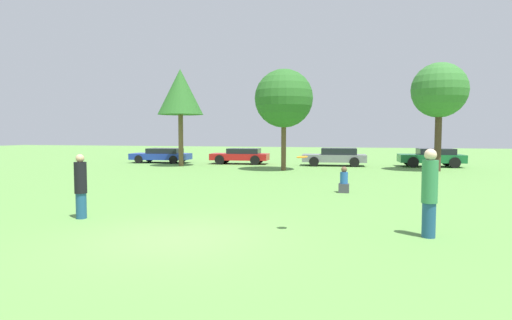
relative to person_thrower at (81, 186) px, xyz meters
name	(u,v)px	position (x,y,z in m)	size (l,w,h in m)	color
ground_plane	(176,237)	(3.26, -1.22, -0.86)	(120.00, 120.00, 0.00)	#5B8E42
person_thrower	(81,186)	(0.00, 0.00, 0.00)	(0.31, 0.31, 1.69)	navy
person_catcher	(429,192)	(8.55, 0.07, 0.12)	(0.33, 0.33, 1.91)	navy
frisbee	(302,157)	(5.84, -0.21, 0.85)	(0.25, 0.25, 0.05)	orange
bystander_sitting	(344,182)	(6.54, 6.55, -0.44)	(0.39, 0.32, 0.99)	#3F3F47
tree_0	(180,92)	(-4.75, 16.92, 4.16)	(3.08, 3.08, 6.60)	brown
tree_1	(284,99)	(2.66, 15.29, 3.45)	(3.49, 3.49, 6.08)	brown
tree_2	(439,91)	(11.59, 16.99, 3.87)	(3.21, 3.21, 6.38)	#473323
parked_car_blue	(162,155)	(-7.52, 19.60, -0.26)	(4.52, 2.18, 1.11)	#1E389E
parked_car_red	(241,155)	(-1.34, 19.88, -0.23)	(4.29, 2.01, 1.14)	red
parked_car_grey	(335,156)	(5.50, 19.79, -0.21)	(4.40, 2.14, 1.23)	slate
parked_car_green	(432,157)	(11.84, 20.47, -0.19)	(4.21, 2.23, 1.23)	#196633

